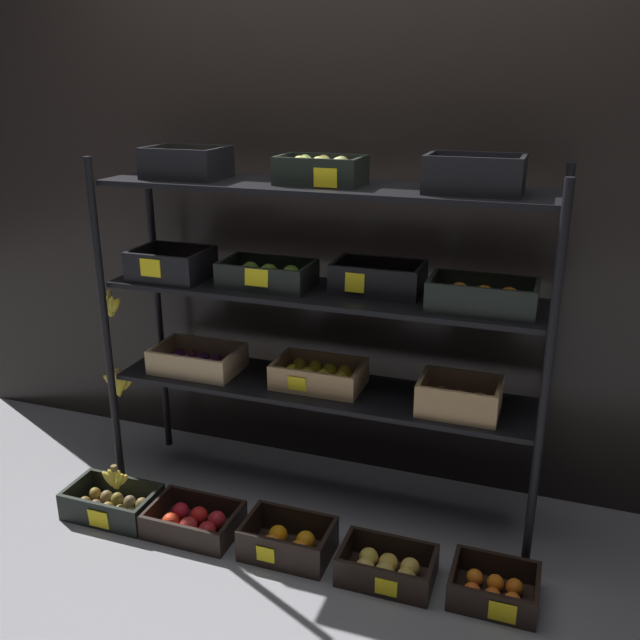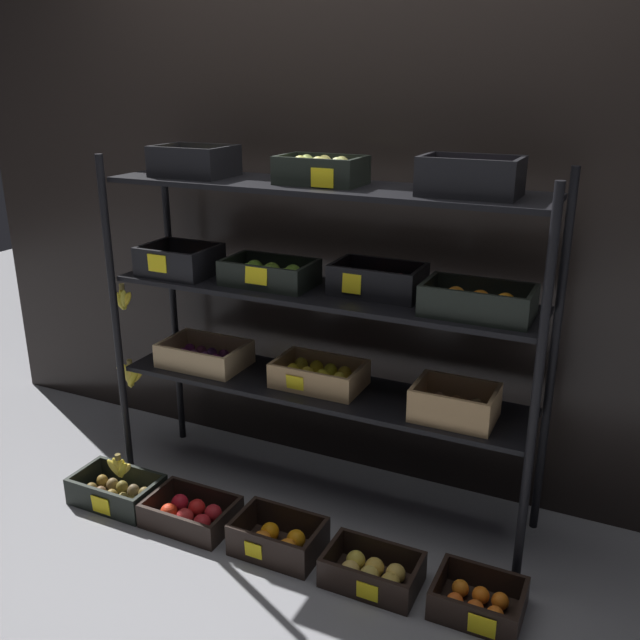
% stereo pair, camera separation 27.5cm
% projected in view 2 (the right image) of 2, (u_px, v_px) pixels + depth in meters
% --- Properties ---
extents(ground_plane, '(10.00, 10.00, 0.00)m').
position_uv_depth(ground_plane, '(320.00, 499.00, 3.02)').
color(ground_plane, gray).
extents(storefront_wall, '(4.15, 0.12, 2.30)m').
position_uv_depth(storefront_wall, '(360.00, 221.00, 2.99)').
color(storefront_wall, black).
rests_on(storefront_wall, ground_plane).
extents(display_rack, '(1.89, 0.43, 1.49)m').
position_uv_depth(display_rack, '(318.00, 291.00, 2.71)').
color(display_rack, black).
rests_on(display_rack, ground_plane).
extents(crate_ground_kiwi, '(0.38, 0.23, 0.12)m').
position_uv_depth(crate_ground_kiwi, '(117.00, 492.00, 2.99)').
color(crate_ground_kiwi, black).
rests_on(crate_ground_kiwi, ground_plane).
extents(crate_ground_apple_red, '(0.36, 0.25, 0.11)m').
position_uv_depth(crate_ground_apple_red, '(191.00, 514.00, 2.85)').
color(crate_ground_apple_red, black).
rests_on(crate_ground_apple_red, ground_plane).
extents(crate_ground_orange, '(0.34, 0.23, 0.13)m').
position_uv_depth(crate_ground_orange, '(278.00, 540.00, 2.68)').
color(crate_ground_orange, black).
rests_on(crate_ground_orange, ground_plane).
extents(crate_ground_apple_gold, '(0.34, 0.22, 0.12)m').
position_uv_depth(crate_ground_apple_gold, '(372.00, 572.00, 2.51)').
color(crate_ground_apple_gold, black).
rests_on(crate_ground_apple_gold, ground_plane).
extents(crate_ground_tangerine, '(0.30, 0.24, 0.11)m').
position_uv_depth(crate_ground_tangerine, '(478.00, 602.00, 2.37)').
color(crate_ground_tangerine, black).
rests_on(crate_ground_tangerine, ground_plane).
extents(banana_bunch_loose, '(0.14, 0.04, 0.12)m').
position_uv_depth(banana_bunch_loose, '(120.00, 468.00, 2.94)').
color(banana_bunch_loose, brown).
rests_on(banana_bunch_loose, crate_ground_kiwi).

